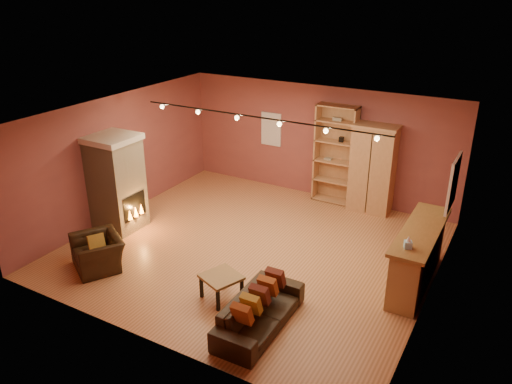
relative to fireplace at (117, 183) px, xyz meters
The scene contains 16 objects.
floor 3.28m from the fireplace, 11.16° to the left, with size 7.00×7.00×0.00m, color #A16139.
ceiling 3.55m from the fireplace, 11.16° to the left, with size 7.00×7.00×0.00m, color brown.
back_wall 4.92m from the fireplace, 51.69° to the left, with size 7.00×0.02×2.80m, color brown.
left_wall 0.83m from the fireplace, 127.41° to the left, with size 0.02×6.50×2.80m, color brown.
right_wall 6.58m from the fireplace, ahead, with size 0.02×6.50×2.80m, color brown.
fireplace is the anchor object (origin of this frame).
back_window 4.24m from the fireplace, 65.55° to the left, with size 0.56×0.04×0.86m, color silver.
bookcase 5.17m from the fireplace, 46.13° to the left, with size 0.99×0.39×2.42m.
armoire 5.79m from the fireplace, 38.26° to the left, with size 1.04×0.59×2.11m.
bar_counter 6.33m from the fireplace, ahead, with size 0.62×2.31×1.10m.
tissue_box 6.19m from the fireplace, ahead, with size 0.16×0.16×0.22m.
right_window 6.84m from the fireplace, 17.08° to the left, with size 0.05×0.90×1.00m, color silver.
loveseat 4.69m from the fireplace, 19.10° to the right, with size 0.58×1.90×0.78m.
armchair 1.82m from the fireplace, 60.61° to the right, with size 1.15×1.03×0.85m.
coffee_table 3.70m from the fireplace, 18.92° to the right, with size 0.78×0.78×0.45m.
track_rail 3.54m from the fireplace, 14.74° to the left, with size 5.20×0.09×0.13m.
Camera 1 is at (4.49, -7.80, 5.11)m, focal length 35.00 mm.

